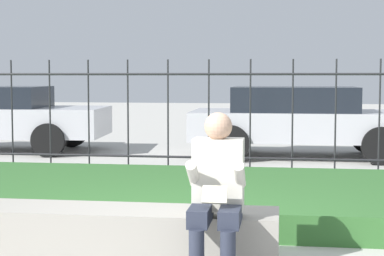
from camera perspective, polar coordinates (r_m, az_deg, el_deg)
stone_bench at (r=5.33m, az=-7.18°, el=-9.68°), size 2.70×0.56×0.44m
person_seated_reader at (r=4.77m, az=2.22°, el=-5.48°), size 0.42×0.73×1.24m
grass_berm at (r=7.38m, az=-0.18°, el=-6.08°), size 10.82×2.98×0.28m
iron_fence at (r=9.10m, az=1.50°, el=0.88°), size 8.82×0.03×1.74m
car_parked_center at (r=12.04m, az=9.64°, el=0.79°), size 4.11×1.93×1.31m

